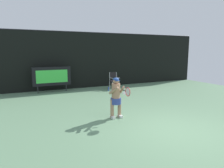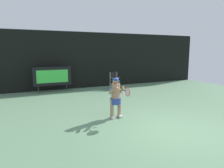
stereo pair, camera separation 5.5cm
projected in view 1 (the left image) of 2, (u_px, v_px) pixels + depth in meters
ground at (177, 133)px, 6.23m from camera, size 18.00×22.00×0.03m
backdrop_screen at (86, 60)px, 13.69m from camera, size 18.00×0.12×3.66m
scoreboard at (52, 76)px, 12.23m from camera, size 2.20×0.21×1.50m
umpire_chair at (114, 80)px, 13.23m from camera, size 0.52×0.44×1.08m
water_bottle at (108, 89)px, 12.73m from camera, size 0.07×0.07×0.27m
tennis_player at (116, 96)px, 7.52m from camera, size 0.53×0.61×1.48m
tennis_racket at (127, 92)px, 7.01m from camera, size 0.03×0.60×0.31m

